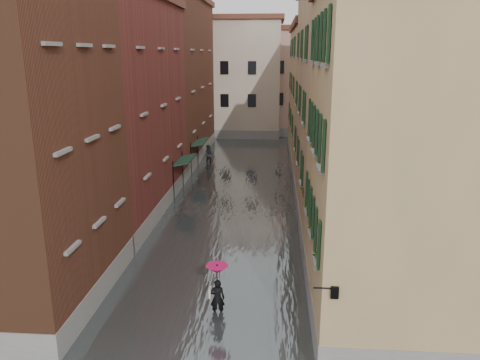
% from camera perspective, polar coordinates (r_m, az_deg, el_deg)
% --- Properties ---
extents(ground, '(120.00, 120.00, 0.00)m').
position_cam_1_polar(ground, '(20.59, -3.46, -12.34)').
color(ground, '#515254').
rests_on(ground, ground).
extents(floodwater, '(10.00, 60.00, 0.20)m').
position_cam_1_polar(floodwater, '(32.58, -0.42, -1.59)').
color(floodwater, '#505759').
rests_on(floodwater, ground).
extents(building_left_near, '(6.00, 8.00, 13.00)m').
position_cam_1_polar(building_left_near, '(18.96, -26.20, 4.49)').
color(building_left_near, brown).
rests_on(building_left_near, ground).
extents(building_left_mid, '(6.00, 14.00, 12.50)m').
position_cam_1_polar(building_left_mid, '(28.91, -15.23, 8.19)').
color(building_left_mid, maroon).
rests_on(building_left_mid, ground).
extents(building_left_far, '(6.00, 16.00, 14.00)m').
position_cam_1_polar(building_left_far, '(43.23, -8.68, 11.70)').
color(building_left_far, brown).
rests_on(building_left_far, ground).
extents(building_right_near, '(6.00, 8.00, 11.50)m').
position_cam_1_polar(building_right_near, '(17.10, 19.19, 1.63)').
color(building_right_near, '#97814D').
rests_on(building_right_near, ground).
extents(building_right_mid, '(6.00, 14.00, 13.00)m').
position_cam_1_polar(building_right_mid, '(27.60, 13.65, 8.51)').
color(building_right_mid, tan).
rests_on(building_right_mid, ground).
extents(building_right_far, '(6.00, 16.00, 11.50)m').
position_cam_1_polar(building_right_far, '(42.48, 10.42, 9.88)').
color(building_right_far, '#97814D').
rests_on(building_right_far, ground).
extents(building_end_cream, '(12.00, 9.00, 13.00)m').
position_cam_1_polar(building_end_cream, '(56.44, -1.40, 12.14)').
color(building_end_cream, beige).
rests_on(building_end_cream, ground).
extents(building_end_pink, '(10.00, 9.00, 12.00)m').
position_cam_1_polar(building_end_pink, '(58.29, 7.83, 11.61)').
color(building_end_pink, tan).
rests_on(building_end_pink, ground).
extents(awning_near, '(1.09, 3.17, 2.80)m').
position_cam_1_polar(awning_near, '(31.87, -6.77, 2.33)').
color(awning_near, '#153122').
rests_on(awning_near, ground).
extents(awning_far, '(1.09, 3.31, 2.80)m').
position_cam_1_polar(awning_far, '(38.22, -4.91, 4.53)').
color(awning_far, '#153122').
rests_on(awning_far, ground).
extents(wall_lantern, '(0.71, 0.22, 0.35)m').
position_cam_1_polar(wall_lantern, '(13.83, 11.37, -13.19)').
color(wall_lantern, black).
rests_on(wall_lantern, ground).
extents(window_planters, '(0.59, 8.37, 0.84)m').
position_cam_1_polar(window_planters, '(18.57, 8.85, -3.85)').
color(window_planters, brown).
rests_on(window_planters, ground).
extents(pedestrian_main, '(0.85, 0.85, 2.06)m').
position_cam_1_polar(pedestrian_main, '(17.65, -2.80, -12.84)').
color(pedestrian_main, black).
rests_on(pedestrian_main, ground).
extents(pedestrian_far, '(1.06, 0.94, 1.81)m').
position_cam_1_polar(pedestrian_far, '(41.02, -3.83, 3.05)').
color(pedestrian_far, black).
rests_on(pedestrian_far, ground).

